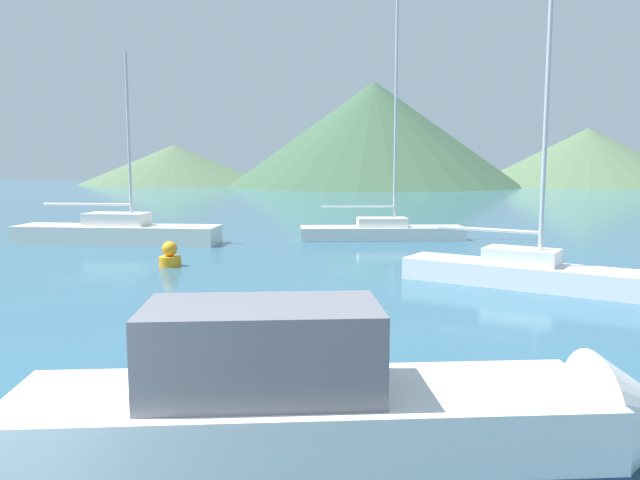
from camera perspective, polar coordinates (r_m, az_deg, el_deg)
name	(u,v)px	position (r m, az deg, el deg)	size (l,w,h in m)	color
motorboat_near	(357,415)	(7.33, 3.37, -15.71)	(7.98, 3.46, 2.25)	white
sailboat_inner	(382,229)	(28.16, 5.70, 0.98)	(7.48, 3.09, 11.05)	white
sailboat_middle	(521,270)	(18.25, 17.93, -2.60)	(6.64, 3.97, 9.24)	white
sailboat_outer	(118,232)	(27.95, -18.02, 0.72)	(8.77, 2.47, 7.98)	white
buoy_marker	(170,256)	(21.33, -13.56, -1.42)	(0.73, 0.73, 0.84)	orange
hill_west	(175,164)	(106.59, -13.14, 6.76)	(30.49, 30.49, 6.44)	#4C6647
hill_central	(374,134)	(95.89, 4.93, 9.64)	(43.91, 43.91, 15.58)	#38563D
hill_east	(587,157)	(105.07, 23.21, 7.00)	(33.95, 33.95, 8.74)	#4C6647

